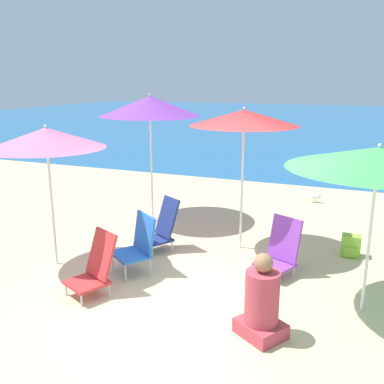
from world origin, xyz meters
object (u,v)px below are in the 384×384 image
beach_chair_purple (280,250)px  person_seated_near (262,303)px  beach_chair_navy (163,227)px  backpack_lime (351,246)px  beach_umbrella_green (378,158)px  beach_umbrella_purple (150,106)px  beach_chair_red (95,267)px  beach_umbrella_red (244,118)px  seagull (315,196)px  beach_umbrella_pink (46,138)px  beach_chair_blue (138,243)px

beach_chair_purple → person_seated_near: (0.10, -1.59, 0.02)m
beach_chair_navy → backpack_lime: (2.80, 0.85, -0.22)m
beach_chair_navy → beach_umbrella_green: bearing=16.0°
beach_umbrella_purple → beach_chair_red: bearing=-76.2°
beach_chair_red → person_seated_near: (2.17, -0.15, 0.02)m
backpack_lime → beach_umbrella_red: bearing=-169.4°
beach_chair_purple → beach_chair_navy: bearing=-160.8°
seagull → beach_umbrella_pink: bearing=-123.3°
beach_umbrella_red → beach_chair_purple: (0.77, -0.73, -1.73)m
beach_umbrella_pink → person_seated_near: 3.62m
beach_umbrella_green → seagull: size_ratio=7.36×
beach_umbrella_red → beach_chair_purple: beach_umbrella_red is taller
beach_umbrella_green → beach_umbrella_pink: beach_umbrella_pink is taller
beach_umbrella_green → beach_chair_navy: (-2.99, 0.83, -1.43)m
beach_umbrella_red → beach_chair_red: 3.05m
beach_chair_navy → backpack_lime: size_ratio=2.50×
beach_umbrella_purple → person_seated_near: bearing=-47.6°
person_seated_near → backpack_lime: size_ratio=2.79×
beach_umbrella_pink → beach_umbrella_green: bearing=3.5°
beach_umbrella_purple → person_seated_near: 4.68m
beach_umbrella_pink → beach_umbrella_purple: (0.31, 2.50, 0.31)m
backpack_lime → beach_chair_blue: bearing=-148.1°
beach_umbrella_purple → backpack_lime: size_ratio=7.18×
beach_umbrella_red → seagull: bearing=75.8°
beach_umbrella_purple → beach_chair_blue: beach_umbrella_purple is taller
beach_umbrella_green → beach_chair_navy: beach_umbrella_green is taller
beach_umbrella_green → beach_chair_navy: bearing=164.6°
beach_chair_navy → seagull: (1.94, 3.74, -0.25)m
beach_umbrella_green → beach_chair_purple: bearing=149.7°
beach_chair_blue → person_seated_near: size_ratio=0.89×
beach_chair_navy → beach_chair_blue: bearing=-56.2°
beach_umbrella_green → beach_umbrella_red: size_ratio=0.88×
beach_umbrella_red → seagull: beach_umbrella_red is taller
beach_umbrella_purple → beach_chair_red: 3.61m
beach_umbrella_pink → beach_umbrella_red: size_ratio=0.91×
beach_umbrella_pink → beach_chair_purple: 3.58m
beach_chair_blue → seagull: size_ratio=3.07×
beach_umbrella_pink → person_seated_near: beach_umbrella_pink is taller
beach_chair_red → beach_chair_blue: bearing=99.8°
beach_umbrella_purple → beach_umbrella_green: bearing=-29.8°
beach_umbrella_pink → beach_umbrella_red: 2.86m
beach_umbrella_green → beach_chair_red: 3.57m
beach_chair_blue → beach_chair_red: size_ratio=1.05×
beach_chair_blue → beach_umbrella_pink: bearing=-134.6°
beach_chair_purple → beach_umbrella_purple: bearing=175.2°
beach_umbrella_purple → backpack_lime: (3.71, -0.56, -2.01)m
beach_umbrella_green → beach_chair_navy: size_ratio=2.37×
beach_chair_purple → seagull: (0.04, 3.93, -0.22)m
beach_umbrella_red → person_seated_near: beach_umbrella_red is taller
beach_umbrella_pink → beach_chair_blue: 1.92m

